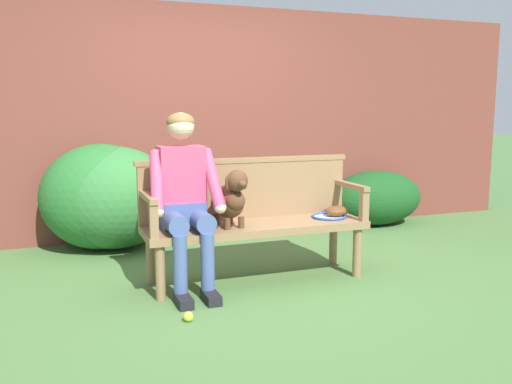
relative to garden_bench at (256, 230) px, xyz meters
The scene contains 14 objects.
ground_plane 0.41m from the garden_bench, ahead, with size 40.00×40.00×0.00m, color #4C753D.
brick_garden_fence 2.05m from the garden_bench, 90.00° to the left, with size 8.00×0.30×2.44m, color brown.
hedge_bush_mid_right 1.74m from the garden_bench, 122.40° to the left, with size 1.19×1.19×1.00m, color #337538.
hedge_bush_mid_left 2.54m from the garden_bench, 35.67° to the left, with size 1.14×0.73×0.64m, color #194C1E.
hedge_bush_far_left 1.82m from the garden_bench, 125.54° to the left, with size 1.16×1.03×1.03m, color #286B2D.
garden_bench is the anchor object (origin of this frame).
bench_backrest 0.39m from the garden_bench, 90.00° to the left, with size 1.81×0.06×0.50m.
bench_armrest_left_end 0.89m from the garden_bench, behind, with size 0.06×0.52×0.28m.
bench_armrest_right_end 0.89m from the garden_bench, ahead, with size 0.06×0.52×0.28m.
person_seated 0.66m from the garden_bench, behind, with size 0.56×0.66×1.34m.
dog_on_bench 0.38m from the garden_bench, 162.06° to the right, with size 0.26×0.46×0.45m.
tennis_racket 0.66m from the garden_bench, ahead, with size 0.37×0.58×0.03m.
baseball_glove 0.74m from the garden_bench, ahead, with size 0.22×0.17×0.09m, color brown.
tennis_ball 1.04m from the garden_bench, 137.35° to the right, with size 0.07×0.07×0.07m, color #CCDB33.
Camera 1 is at (-1.49, -3.98, 1.37)m, focal length 38.54 mm.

